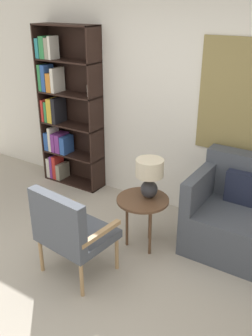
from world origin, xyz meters
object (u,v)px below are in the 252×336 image
Objects in this scene: table_lamp at (150,174)px; armchair at (68,228)px; bookshelf at (63,112)px; side_table at (143,204)px.

armchair is at bearing -112.54° from table_lamp.
bookshelf is 1.99m from side_table.
side_table is at bearing -114.77° from table_lamp.
bookshelf reaches higher than side_table.
table_lamp is (0.35, 0.85, 0.30)m from armchair.
side_table is 1.37× the size of table_lamp.
bookshelf is 3.78× the size of side_table.
bookshelf is at bearing 132.00° from armchair.
side_table is at bearing 67.67° from armchair.
armchair is 0.84m from side_table.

